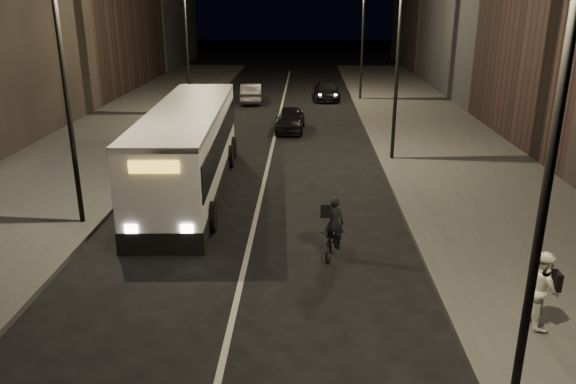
# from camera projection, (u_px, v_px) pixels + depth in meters

# --- Properties ---
(ground) EXTENTS (180.00, 180.00, 0.00)m
(ground) POSITION_uv_depth(u_px,v_px,m) (240.00, 288.00, 14.44)
(ground) COLOR black
(ground) RESTS_ON ground
(sidewalk_right) EXTENTS (7.00, 70.00, 0.16)m
(sidewalk_right) POSITION_uv_depth(u_px,v_px,m) (445.00, 149.00, 27.38)
(sidewalk_right) COLOR #3B3B38
(sidewalk_right) RESTS_ON ground
(sidewalk_left) EXTENTS (7.00, 70.00, 0.16)m
(sidewalk_left) POSITION_uv_depth(u_px,v_px,m) (101.00, 146.00, 27.89)
(sidewalk_left) COLOR #3B3B38
(sidewalk_left) RESTS_ON ground
(streetlight_right_near) EXTENTS (1.20, 0.44, 8.12)m
(streetlight_right_near) POSITION_uv_depth(u_px,v_px,m) (541.00, 113.00, 8.75)
(streetlight_right_near) COLOR black
(streetlight_right_near) RESTS_ON sidewalk_right
(streetlight_right_mid) EXTENTS (1.20, 0.44, 8.12)m
(streetlight_right_mid) POSITION_uv_depth(u_px,v_px,m) (393.00, 40.00, 23.86)
(streetlight_right_mid) COLOR black
(streetlight_right_mid) RESTS_ON sidewalk_right
(streetlight_right_far) EXTENTS (1.20, 0.44, 8.12)m
(streetlight_right_far) POSITION_uv_depth(u_px,v_px,m) (359.00, 24.00, 38.97)
(streetlight_right_far) COLOR black
(streetlight_right_far) RESTS_ON sidewalk_right
(streetlight_left_near) EXTENTS (1.20, 0.44, 8.12)m
(streetlight_left_near) POSITION_uv_depth(u_px,v_px,m) (71.00, 59.00, 16.62)
(streetlight_left_near) COLOR black
(streetlight_left_near) RESTS_ON sidewalk_left
(streetlight_left_far) EXTENTS (1.20, 0.44, 8.12)m
(streetlight_left_far) POSITION_uv_depth(u_px,v_px,m) (190.00, 28.00, 33.62)
(streetlight_left_far) COLOR black
(streetlight_left_far) RESTS_ON sidewalk_left
(city_bus) EXTENTS (3.24, 12.04, 3.21)m
(city_bus) POSITION_uv_depth(u_px,v_px,m) (189.00, 146.00, 21.30)
(city_bus) COLOR white
(city_bus) RESTS_ON ground
(cyclist_on_bicycle) EXTENTS (0.97, 1.70, 1.86)m
(cyclist_on_bicycle) POSITION_uv_depth(u_px,v_px,m) (333.00, 236.00, 16.07)
(cyclist_on_bicycle) COLOR black
(cyclist_on_bicycle) RESTS_ON ground
(pedestrian_woman) EXTENTS (0.69, 0.87, 1.76)m
(pedestrian_woman) POSITION_uv_depth(u_px,v_px,m) (542.00, 289.00, 12.27)
(pedestrian_woman) COLOR white
(pedestrian_woman) RESTS_ON sidewalk_right
(car_near) EXTENTS (1.69, 3.86, 1.30)m
(car_near) POSITION_uv_depth(u_px,v_px,m) (290.00, 119.00, 31.27)
(car_near) COLOR black
(car_near) RESTS_ON ground
(car_mid) EXTENTS (1.71, 4.19, 1.35)m
(car_mid) POSITION_uv_depth(u_px,v_px,m) (251.00, 93.00, 39.82)
(car_mid) COLOR #3E3D40
(car_mid) RESTS_ON ground
(car_far) EXTENTS (1.86, 4.45, 1.29)m
(car_far) POSITION_uv_depth(u_px,v_px,m) (327.00, 90.00, 41.07)
(car_far) COLOR black
(car_far) RESTS_ON ground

